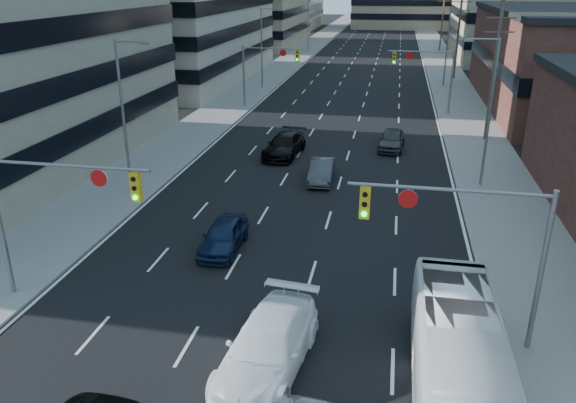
% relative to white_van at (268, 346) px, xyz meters
% --- Properties ---
extents(road_surface, '(18.00, 300.00, 0.02)m').
position_rel_white_van_xyz_m(road_surface, '(-1.29, 124.60, -0.85)').
color(road_surface, black).
rests_on(road_surface, ground).
extents(sidewalk_left, '(5.00, 300.00, 0.15)m').
position_rel_white_van_xyz_m(sidewalk_left, '(-12.79, 124.60, -0.79)').
color(sidewalk_left, slate).
rests_on(sidewalk_left, ground).
extents(sidewalk_right, '(5.00, 300.00, 0.15)m').
position_rel_white_van_xyz_m(sidewalk_right, '(10.21, 124.60, -0.79)').
color(sidewalk_right, slate).
rests_on(sidewalk_right, ground).
extents(office_left_far, '(20.00, 30.00, 16.00)m').
position_rel_white_van_xyz_m(office_left_far, '(-25.29, 94.60, 7.14)').
color(office_left_far, gray).
rests_on(office_left_far, ground).
extents(office_right_far, '(22.00, 28.00, 14.00)m').
position_rel_white_van_xyz_m(office_right_far, '(23.71, 82.60, 6.14)').
color(office_right_far, gray).
rests_on(office_right_far, ground).
extents(bg_block_right, '(22.00, 22.00, 12.00)m').
position_rel_white_van_xyz_m(bg_block_right, '(30.71, 124.60, 5.14)').
color(bg_block_right, gray).
rests_on(bg_block_right, ground).
extents(signal_near_left, '(6.59, 0.33, 6.00)m').
position_rel_white_van_xyz_m(signal_near_left, '(-8.75, 2.60, 3.46)').
color(signal_near_left, slate).
rests_on(signal_near_left, ground).
extents(signal_near_right, '(6.59, 0.33, 6.00)m').
position_rel_white_van_xyz_m(signal_near_right, '(6.16, 2.60, 3.46)').
color(signal_near_right, slate).
rests_on(signal_near_right, ground).
extents(signal_far_left, '(6.09, 0.33, 6.00)m').
position_rel_white_van_xyz_m(signal_far_left, '(-8.97, 39.60, 3.44)').
color(signal_far_left, slate).
rests_on(signal_far_left, ground).
extents(signal_far_right, '(6.09, 0.33, 6.00)m').
position_rel_white_van_xyz_m(signal_far_right, '(6.39, 39.60, 3.44)').
color(signal_far_right, slate).
rests_on(signal_far_right, ground).
extents(utility_pole_block, '(2.20, 0.28, 11.00)m').
position_rel_white_van_xyz_m(utility_pole_block, '(10.91, 30.60, 4.91)').
color(utility_pole_block, '#4C3D2D').
rests_on(utility_pole_block, ground).
extents(utility_pole_midblock, '(2.20, 0.28, 11.00)m').
position_rel_white_van_xyz_m(utility_pole_midblock, '(10.91, 60.60, 4.91)').
color(utility_pole_midblock, '#4C3D2D').
rests_on(utility_pole_midblock, ground).
extents(utility_pole_distant, '(2.20, 0.28, 11.00)m').
position_rel_white_van_xyz_m(utility_pole_distant, '(10.91, 90.60, 4.91)').
color(utility_pole_distant, '#4C3D2D').
rests_on(utility_pole_distant, ground).
extents(streetlight_left_near, '(2.03, 0.22, 9.00)m').
position_rel_white_van_xyz_m(streetlight_left_near, '(-11.63, 14.60, 4.19)').
color(streetlight_left_near, slate).
rests_on(streetlight_left_near, ground).
extents(streetlight_left_mid, '(2.03, 0.22, 9.00)m').
position_rel_white_van_xyz_m(streetlight_left_mid, '(-11.63, 49.60, 4.19)').
color(streetlight_left_mid, slate).
rests_on(streetlight_left_mid, ground).
extents(streetlight_left_far, '(2.03, 0.22, 9.00)m').
position_rel_white_van_xyz_m(streetlight_left_far, '(-11.63, 84.60, 4.19)').
color(streetlight_left_far, slate).
rests_on(streetlight_left_far, ground).
extents(streetlight_right_near, '(2.03, 0.22, 9.00)m').
position_rel_white_van_xyz_m(streetlight_right_near, '(9.05, 19.60, 4.19)').
color(streetlight_right_near, slate).
rests_on(streetlight_right_near, ground).
extents(streetlight_right_far, '(2.03, 0.22, 9.00)m').
position_rel_white_van_xyz_m(streetlight_right_far, '(9.05, 54.60, 4.19)').
color(streetlight_right_far, slate).
rests_on(streetlight_right_far, ground).
extents(white_van, '(3.06, 6.18, 1.73)m').
position_rel_white_van_xyz_m(white_van, '(0.00, 0.00, 0.00)').
color(white_van, white).
rests_on(white_van, ground).
extents(transit_bus, '(2.52, 10.72, 2.99)m').
position_rel_white_van_xyz_m(transit_bus, '(5.97, -1.31, 0.63)').
color(transit_bus, silver).
rests_on(transit_bus, ground).
extents(sedan_blue, '(1.75, 4.26, 1.45)m').
position_rel_white_van_xyz_m(sedan_blue, '(-4.01, 8.23, -0.14)').
color(sedan_blue, '#0E1C38').
rests_on(sedan_blue, ground).
extents(sedan_grey_center, '(1.58, 4.17, 1.36)m').
position_rel_white_van_xyz_m(sedan_grey_center, '(-0.69, 18.75, -0.18)').
color(sedan_grey_center, '#3A3A3C').
rests_on(sedan_grey_center, ground).
extents(sedan_black_far, '(2.74, 5.63, 1.58)m').
position_rel_white_van_xyz_m(sedan_black_far, '(-4.08, 23.76, -0.07)').
color(sedan_black_far, black).
rests_on(sedan_black_far, ground).
extents(sedan_grey_right, '(2.10, 4.56, 1.51)m').
position_rel_white_van_xyz_m(sedan_grey_right, '(3.58, 26.94, -0.11)').
color(sedan_grey_right, '#343437').
rests_on(sedan_grey_right, ground).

